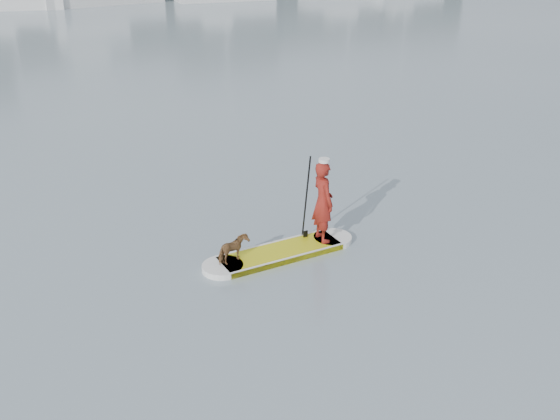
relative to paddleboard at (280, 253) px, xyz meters
name	(u,v)px	position (x,y,z in m)	size (l,w,h in m)	color
ground	(309,289)	(-0.05, -1.39, -0.06)	(140.00, 140.00, 0.00)	slate
paddleboard	(280,253)	(0.00, 0.00, 0.00)	(3.29, 0.97, 0.12)	#C0BE12
paddler	(323,202)	(0.98, 0.07, 0.91)	(0.62, 0.41, 1.70)	maroon
white_cap	(324,160)	(0.98, 0.07, 1.79)	(0.22, 0.22, 0.07)	silver
dog	(233,250)	(-1.01, -0.07, 0.33)	(0.29, 0.64, 0.54)	brown
paddle	(306,207)	(0.72, 0.30, 0.74)	(0.10, 0.30, 2.00)	black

